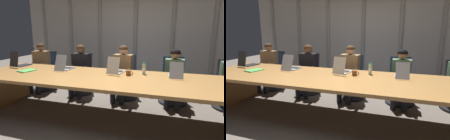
{
  "view_description": "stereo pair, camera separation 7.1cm",
  "coord_description": "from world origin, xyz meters",
  "views": [
    {
      "loc": [
        0.94,
        -2.94,
        1.55
      ],
      "look_at": [
        0.01,
        0.12,
        0.84
      ],
      "focal_mm": 30.04,
      "sensor_mm": 36.0,
      "label": 1
    },
    {
      "loc": [
        1.0,
        -2.92,
        1.55
      ],
      "look_at": [
        0.01,
        0.12,
        0.84
      ],
      "focal_mm": 30.04,
      "sensor_mm": 36.0,
      "label": 2
    }
  ],
  "objects": [
    {
      "name": "office_chair_right_mid",
      "position": [
        1.07,
        1.11,
        0.36
      ],
      "size": [
        0.6,
        0.6,
        0.96
      ],
      "rotation": [
        0.0,
        0.0,
        -1.44
      ],
      "color": "navy",
      "rests_on": "ground_plane"
    },
    {
      "name": "laptop_right_mid",
      "position": [
        1.07,
        0.33,
        0.8
      ],
      "size": [
        0.24,
        0.44,
        0.28
      ],
      "rotation": [
        0.0,
        0.0,
        1.63
      ],
      "color": "#A8ADB7",
      "rests_on": "conference_table"
    },
    {
      "name": "coffee_mug_far",
      "position": [
        0.29,
        0.21,
        0.79
      ],
      "size": [
        0.13,
        0.08,
        0.09
      ],
      "color": "brown",
      "rests_on": "conference_table"
    },
    {
      "name": "person_right_mid",
      "position": [
        1.07,
        0.95,
        0.66
      ],
      "size": [
        0.4,
        0.55,
        1.15
      ],
      "rotation": [
        0.0,
        0.0,
        -1.61
      ],
      "color": "#4C6B4C",
      "rests_on": "ground_plane"
    },
    {
      "name": "conference_table",
      "position": [
        0.0,
        0.0,
        0.62
      ],
      "size": [
        4.96,
        1.35,
        0.74
      ],
      "color": "#B77F42",
      "rests_on": "ground_plane"
    },
    {
      "name": "person_center",
      "position": [
        -0.02,
        0.96,
        0.69
      ],
      "size": [
        0.45,
        0.57,
        1.2
      ],
      "rotation": [
        0.0,
        0.0,
        -1.67
      ],
      "color": "olive",
      "rests_on": "ground_plane"
    },
    {
      "name": "office_chair_left_mid",
      "position": [
        -1.09,
        1.11,
        0.36
      ],
      "size": [
        0.6,
        0.6,
        0.96
      ],
      "rotation": [
        0.0,
        0.0,
        -1.56
      ],
      "color": "#2D2D38",
      "rests_on": "ground_plane"
    },
    {
      "name": "laptop_left_end",
      "position": [
        -2.17,
        0.34,
        0.81
      ],
      "size": [
        0.26,
        0.43,
        0.33
      ],
      "rotation": [
        0.0,
        0.0,
        1.48
      ],
      "color": "#2D2D33",
      "rests_on": "conference_table"
    },
    {
      "name": "office_chair_left_end",
      "position": [
        -2.1,
        1.12,
        0.36
      ],
      "size": [
        0.6,
        0.6,
        0.97
      ],
      "rotation": [
        0.0,
        0.0,
        -1.58
      ],
      "color": "navy",
      "rests_on": "ground_plane"
    },
    {
      "name": "water_bottle_primary",
      "position": [
        0.53,
        0.4,
        0.84
      ],
      "size": [
        0.07,
        0.07,
        0.21
      ],
      "color": "#ADD1B2",
      "rests_on": "conference_table"
    },
    {
      "name": "person_left_end",
      "position": [
        -2.14,
        0.96,
        0.67
      ],
      "size": [
        0.42,
        0.56,
        1.19
      ],
      "rotation": [
        0.0,
        0.0,
        -1.5
      ],
      "color": "olive",
      "rests_on": "ground_plane"
    },
    {
      "name": "curtain_backdrop",
      "position": [
        -0.0,
        2.52,
        1.41
      ],
      "size": [
        7.08,
        0.17,
        2.82
      ],
      "color": "beige",
      "rests_on": "ground_plane"
    },
    {
      "name": "ground_plane",
      "position": [
        0.0,
        0.0,
        0.0
      ],
      "size": [
        14.15,
        14.15,
        0.0
      ],
      "primitive_type": "plane",
      "color": "#6B6056"
    },
    {
      "name": "person_left_mid",
      "position": [
        -1.03,
        0.96,
        0.68
      ],
      "size": [
        0.41,
        0.55,
        1.19
      ],
      "rotation": [
        0.0,
        0.0,
        -1.57
      ],
      "color": "black",
      "rests_on": "ground_plane"
    },
    {
      "name": "office_chair_center",
      "position": [
        0.03,
        1.11,
        0.36
      ],
      "size": [
        0.6,
        0.6,
        0.96
      ],
      "rotation": [
        0.0,
        0.0,
        -1.5
      ],
      "color": "navy",
      "rests_on": "ground_plane"
    },
    {
      "name": "laptop_center",
      "position": [
        0.03,
        0.31,
        0.81
      ],
      "size": [
        0.28,
        0.44,
        0.32
      ],
      "rotation": [
        0.0,
        0.0,
        1.45
      ],
      "color": "beige",
      "rests_on": "conference_table"
    },
    {
      "name": "laptop_left_mid",
      "position": [
        -1.03,
        0.3,
        0.8
      ],
      "size": [
        0.23,
        0.47,
        0.32
      ],
      "rotation": [
        0.0,
        0.0,
        1.58
      ],
      "color": "#A8ADB7",
      "rests_on": "conference_table"
    },
    {
      "name": "spiral_notepad",
      "position": [
        -1.68,
        -0.02,
        0.75
      ],
      "size": [
        0.3,
        0.36,
        0.03
      ],
      "rotation": [
        0.0,
        0.0,
        -0.3
      ],
      "color": "#4CB74C",
      "rests_on": "conference_table"
    }
  ]
}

